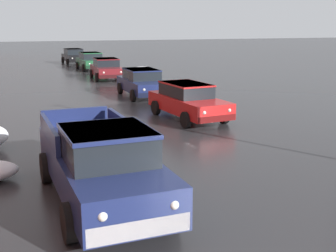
{
  "coord_description": "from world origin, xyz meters",
  "views": [
    {
      "loc": [
        -3.8,
        -2.34,
        3.71
      ],
      "look_at": [
        -0.28,
        7.31,
        1.35
      ],
      "focal_mm": 47.58,
      "sensor_mm": 36.0,
      "label": 1
    }
  ],
  "objects_px": {
    "sedan_maroon_parked_far_down_block": "(107,68)",
    "sedan_black_at_far_intersection": "(74,56)",
    "sedan_green_queued_behind_truck": "(91,61)",
    "pickup_truck_darkblue_approaching_near_lane": "(101,163)",
    "sedan_darkblue_parked_kerbside_mid": "(142,82)",
    "sedan_red_parked_kerbside_close": "(188,100)"
  },
  "relations": [
    {
      "from": "sedan_darkblue_parked_kerbside_mid",
      "to": "sedan_green_queued_behind_truck",
      "type": "bearing_deg",
      "value": 89.93
    },
    {
      "from": "sedan_maroon_parked_far_down_block",
      "to": "pickup_truck_darkblue_approaching_near_lane",
      "type": "bearing_deg",
      "value": -102.69
    },
    {
      "from": "pickup_truck_darkblue_approaching_near_lane",
      "to": "sedan_green_queued_behind_truck",
      "type": "bearing_deg",
      "value": 79.98
    },
    {
      "from": "sedan_darkblue_parked_kerbside_mid",
      "to": "sedan_green_queued_behind_truck",
      "type": "xyz_separation_m",
      "value": [
        0.02,
        14.73,
        -0.0
      ]
    },
    {
      "from": "sedan_maroon_parked_far_down_block",
      "to": "sedan_darkblue_parked_kerbside_mid",
      "type": "bearing_deg",
      "value": -88.92
    },
    {
      "from": "sedan_red_parked_kerbside_close",
      "to": "sedan_green_queued_behind_truck",
      "type": "xyz_separation_m",
      "value": [
        -0.05,
        20.73,
        0.0
      ]
    },
    {
      "from": "sedan_maroon_parked_far_down_block",
      "to": "sedan_black_at_far_intersection",
      "type": "height_order",
      "value": "same"
    },
    {
      "from": "pickup_truck_darkblue_approaching_near_lane",
      "to": "sedan_black_at_far_intersection",
      "type": "xyz_separation_m",
      "value": [
        4.48,
        34.2,
        -0.13
      ]
    },
    {
      "from": "sedan_black_at_far_intersection",
      "to": "pickup_truck_darkblue_approaching_near_lane",
      "type": "bearing_deg",
      "value": -97.46
    },
    {
      "from": "sedan_green_queued_behind_truck",
      "to": "sedan_black_at_far_intersection",
      "type": "relative_size",
      "value": 1.04
    },
    {
      "from": "sedan_black_at_far_intersection",
      "to": "sedan_green_queued_behind_truck",
      "type": "bearing_deg",
      "value": -85.54
    },
    {
      "from": "sedan_darkblue_parked_kerbside_mid",
      "to": "sedan_maroon_parked_far_down_block",
      "type": "height_order",
      "value": "same"
    },
    {
      "from": "sedan_green_queued_behind_truck",
      "to": "sedan_black_at_far_intersection",
      "type": "xyz_separation_m",
      "value": [
        -0.48,
        6.13,
        -0.0
      ]
    },
    {
      "from": "pickup_truck_darkblue_approaching_near_lane",
      "to": "sedan_black_at_far_intersection",
      "type": "relative_size",
      "value": 1.32
    },
    {
      "from": "sedan_green_queued_behind_truck",
      "to": "sedan_black_at_far_intersection",
      "type": "height_order",
      "value": "same"
    },
    {
      "from": "sedan_red_parked_kerbside_close",
      "to": "sedan_maroon_parked_far_down_block",
      "type": "relative_size",
      "value": 1.07
    },
    {
      "from": "pickup_truck_darkblue_approaching_near_lane",
      "to": "sedan_black_at_far_intersection",
      "type": "bearing_deg",
      "value": 82.54
    },
    {
      "from": "sedan_maroon_parked_far_down_block",
      "to": "sedan_green_queued_behind_truck",
      "type": "distance_m",
      "value": 6.8
    },
    {
      "from": "sedan_maroon_parked_far_down_block",
      "to": "sedan_black_at_far_intersection",
      "type": "relative_size",
      "value": 1.01
    },
    {
      "from": "sedan_maroon_parked_far_down_block",
      "to": "sedan_black_at_far_intersection",
      "type": "xyz_separation_m",
      "value": [
        -0.31,
        12.92,
        -0.0
      ]
    },
    {
      "from": "sedan_darkblue_parked_kerbside_mid",
      "to": "sedan_green_queued_behind_truck",
      "type": "relative_size",
      "value": 1.01
    },
    {
      "from": "sedan_green_queued_behind_truck",
      "to": "sedan_maroon_parked_far_down_block",
      "type": "bearing_deg",
      "value": -91.41
    }
  ]
}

